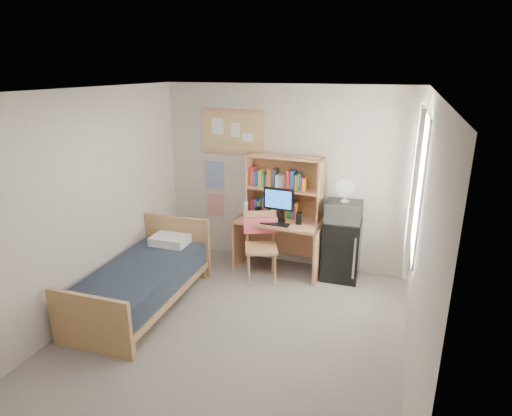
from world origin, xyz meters
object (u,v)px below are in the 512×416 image
(desk, at_px, (279,245))
(mini_fridge, at_px, (341,249))
(speaker_right, at_px, (299,218))
(microwave, at_px, (344,212))
(desk_chair, at_px, (261,248))
(monitor, at_px, (278,206))
(desk_fan, at_px, (345,191))
(speaker_left, at_px, (258,213))
(bulletin_board, at_px, (233,132))
(bed, at_px, (142,286))

(desk, height_order, mini_fridge, mini_fridge)
(desk, relative_size, speaker_right, 7.32)
(speaker_right, bearing_deg, desk, 168.69)
(microwave, bearing_deg, desk_chair, -159.87)
(desk_chair, bearing_deg, speaker_right, 11.04)
(monitor, bearing_deg, desk, 90.00)
(desk, distance_m, desk_fan, 1.24)
(mini_fridge, relative_size, monitor, 1.83)
(desk, xyz_separation_m, microwave, (0.88, 0.04, 0.59))
(speaker_left, bearing_deg, monitor, 0.00)
(bulletin_board, bearing_deg, desk_chair, -45.61)
(monitor, xyz_separation_m, desk_fan, (0.88, 0.10, 0.26))
(desk, xyz_separation_m, monitor, (-0.00, -0.06, 0.61))
(speaker_left, xyz_separation_m, microwave, (1.18, 0.08, 0.12))
(monitor, bearing_deg, bulletin_board, 158.82)
(mini_fridge, xyz_separation_m, monitor, (-0.88, -0.12, 0.58))
(monitor, xyz_separation_m, microwave, (0.88, 0.10, -0.02))
(desk_chair, relative_size, monitor, 2.06)
(bulletin_board, distance_m, monitor, 1.28)
(bed, bearing_deg, microwave, 33.68)
(desk_chair, height_order, bed, desk_chair)
(bulletin_board, distance_m, mini_fridge, 2.27)
(bulletin_board, relative_size, desk_chair, 0.99)
(mini_fridge, xyz_separation_m, bed, (-2.19, -1.56, -0.16))
(monitor, xyz_separation_m, speaker_left, (-0.30, 0.02, -0.14))
(monitor, distance_m, microwave, 0.89)
(mini_fridge, distance_m, bed, 2.69)
(desk, xyz_separation_m, mini_fridge, (0.88, 0.06, 0.04))
(bulletin_board, bearing_deg, speaker_left, -34.68)
(mini_fridge, relative_size, desk_fan, 2.84)
(desk_chair, distance_m, speaker_right, 0.65)
(desk_chair, height_order, speaker_left, desk_chair)
(desk, bearing_deg, monitor, -90.00)
(bulletin_board, height_order, bed, bulletin_board)
(speaker_right, bearing_deg, bed, -135.12)
(bulletin_board, bearing_deg, desk, -20.94)
(mini_fridge, height_order, monitor, monitor)
(desk, bearing_deg, speaker_right, -11.31)
(bed, relative_size, microwave, 3.94)
(desk_fan, bearing_deg, desk, -178.72)
(mini_fridge, bearing_deg, bed, -145.91)
(bed, height_order, desk_fan, desk_fan)
(desk_chair, distance_m, mini_fridge, 1.11)
(monitor, height_order, speaker_left, monitor)
(desk, bearing_deg, mini_fridge, 7.39)
(desk_chair, bearing_deg, desk, 45.80)
(desk, height_order, speaker_right, speaker_right)
(desk_chair, relative_size, speaker_right, 5.63)
(microwave, bearing_deg, monitor, -174.86)
(speaker_left, xyz_separation_m, speaker_right, (0.60, -0.04, -0.00))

